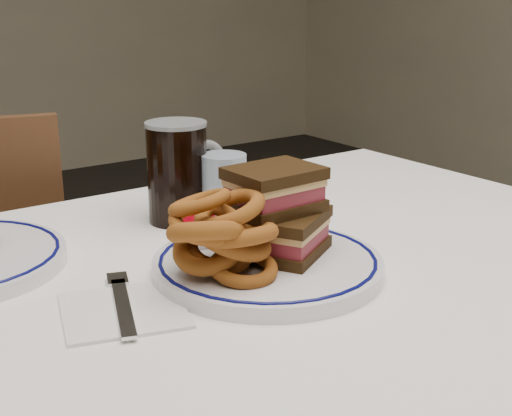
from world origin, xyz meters
TOP-DOWN VIEW (x-y plane):
  - dining_table at (0.00, 0.00)m, footprint 1.27×0.87m
  - main_plate at (0.04, -0.02)m, footprint 0.29×0.29m
  - reuben_sandwich at (0.06, -0.01)m, footprint 0.14×0.13m
  - onion_rings_main at (-0.04, -0.03)m, footprint 0.14×0.13m
  - ketchup_ramekin at (-0.00, 0.08)m, footprint 0.06×0.06m
  - beer_mug at (0.05, 0.23)m, footprint 0.14×0.09m
  - water_glass at (0.10, 0.18)m, footprint 0.07×0.07m
  - napkin_fork at (-0.16, -0.01)m, footprint 0.16×0.18m

SIDE VIEW (x-z plane):
  - dining_table at x=0.00m, z-range 0.27..1.02m
  - napkin_fork at x=-0.16m, z-range 0.75..0.76m
  - main_plate at x=0.04m, z-range 0.75..0.77m
  - ketchup_ramekin at x=0.00m, z-range 0.77..0.81m
  - water_glass at x=0.10m, z-range 0.75..0.86m
  - onion_rings_main at x=-0.04m, z-range 0.76..0.88m
  - reuben_sandwich at x=0.06m, z-range 0.77..0.88m
  - beer_mug at x=0.05m, z-range 0.75..0.90m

